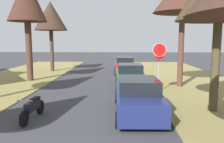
{
  "coord_description": "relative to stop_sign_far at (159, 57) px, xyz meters",
  "views": [
    {
      "loc": [
        1.6,
        -3.37,
        3.13
      ],
      "look_at": [
        1.23,
        8.17,
        1.56
      ],
      "focal_mm": 36.23,
      "sensor_mm": 36.0,
      "label": 1
    }
  ],
  "objects": [
    {
      "name": "parked_sedan_red",
      "position": [
        -1.85,
        8.65,
        -1.46
      ],
      "size": [
        2.01,
        4.43,
        1.57
      ],
      "color": "red",
      "rests_on": "ground"
    },
    {
      "name": "parked_sedan_green",
      "position": [
        -1.65,
        1.98,
        -1.46
      ],
      "size": [
        2.01,
        4.43,
        1.57
      ],
      "color": "#28663D",
      "rests_on": "ground"
    },
    {
      "name": "street_tree_left_far",
      "position": [
        -9.3,
        9.49,
        3.38
      ],
      "size": [
        3.29,
        3.29,
        7.02
      ],
      "color": "#493629",
      "rests_on": "grass_verge_left"
    },
    {
      "name": "street_tree_left_mid_b",
      "position": [
        -9.37,
        3.8,
        3.98
      ],
      "size": [
        2.93,
        2.93,
        7.98
      ],
      "color": "#54342B",
      "rests_on": "grass_verge_left"
    },
    {
      "name": "parked_sedan_navy",
      "position": [
        -1.58,
        -4.03,
        -1.46
      ],
      "size": [
        2.01,
        4.43,
        1.57
      ],
      "color": "navy",
      "rests_on": "ground"
    },
    {
      "name": "parked_motorcycle",
      "position": [
        -5.82,
        -4.89,
        -1.7
      ],
      "size": [
        0.6,
        2.05,
        0.97
      ],
      "color": "black",
      "rests_on": "ground"
    },
    {
      "name": "stop_sign_far",
      "position": [
        0.0,
        0.0,
        0.0
      ],
      "size": [
        0.81,
        0.39,
        2.96
      ],
      "color": "#9EA0A5",
      "rests_on": "grass_verge_right"
    }
  ]
}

